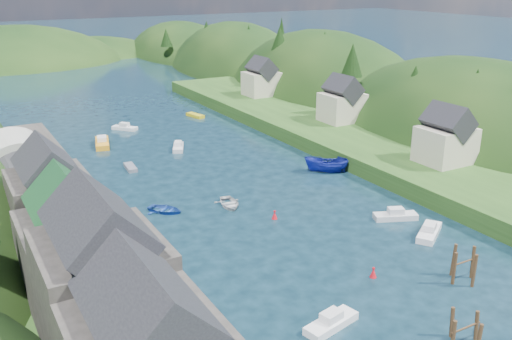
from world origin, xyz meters
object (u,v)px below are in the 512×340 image
piling_cluster_far (463,268)px  channel_buoy_near (373,273)px  channel_buoy_far (275,215)px  piling_cluster_near (465,334)px

piling_cluster_far → channel_buoy_near: (-6.84, 4.68, -0.92)m
channel_buoy_near → channel_buoy_far: 16.43m
piling_cluster_far → channel_buoy_near: 8.34m
piling_cluster_far → channel_buoy_far: size_ratio=3.58×
channel_buoy_far → piling_cluster_near: bearing=-89.5°
piling_cluster_far → channel_buoy_far: (-7.93, 21.08, -0.92)m
piling_cluster_near → channel_buoy_near: bearing=85.9°
channel_buoy_near → piling_cluster_near: bearing=-94.1°
channel_buoy_far → channel_buoy_near: bearing=-86.2°
piling_cluster_near → channel_buoy_near: 11.71m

